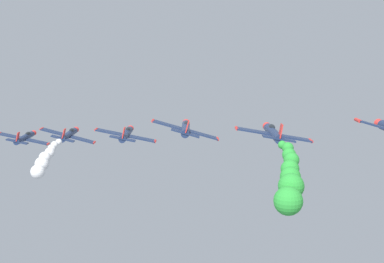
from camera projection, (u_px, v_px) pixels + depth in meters
airplane_lead at (26, 137)px, 94.89m from camera, size 9.41×10.35×3.05m
airplane_left_inner at (70, 134)px, 87.12m from camera, size 9.32×10.35×3.24m
smoke_trail_left_inner at (45, 161)px, 72.81m from camera, size 2.10×12.28×3.70m
airplane_right_inner at (127, 134)px, 78.35m from camera, size 9.44×10.35×2.97m
airplane_left_outer at (187, 128)px, 69.96m from camera, size 9.30×10.35×3.29m
airplane_right_outer at (274, 133)px, 62.16m from camera, size 9.49×10.35×2.83m
smoke_trail_right_outer at (291, 179)px, 43.70m from camera, size 4.21×17.31×3.32m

